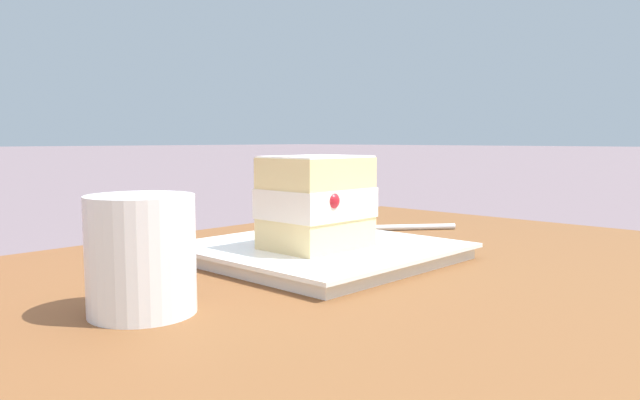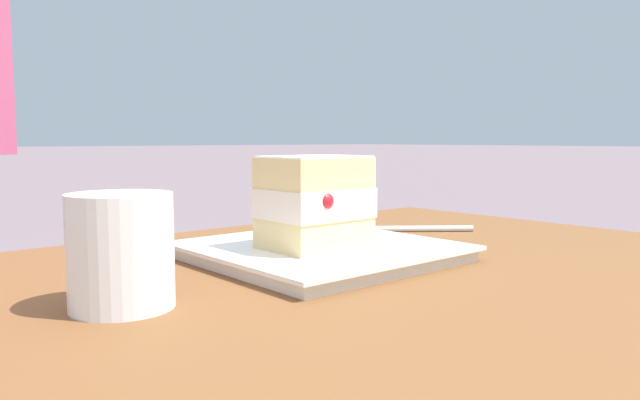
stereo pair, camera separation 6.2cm
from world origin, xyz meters
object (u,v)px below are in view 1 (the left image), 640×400
dessert_fork (386,228)px  coffee_cup (141,253)px  dessert_plate (320,251)px  cake_slice (316,202)px

dessert_fork → coffee_cup: size_ratio=1.69×
dessert_fork → coffee_cup: 0.45m
dessert_plate → dessert_fork: bearing=19.0°
cake_slice → coffee_cup: cake_slice is taller
dessert_plate → dessert_fork: dessert_plate is taller
dessert_plate → coffee_cup: (-0.23, -0.04, 0.04)m
dessert_plate → cake_slice: size_ratio=2.45×
cake_slice → coffee_cup: bearing=-171.8°
cake_slice → dessert_fork: (0.22, 0.08, -0.06)m
dessert_plate → cake_slice: cake_slice is taller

